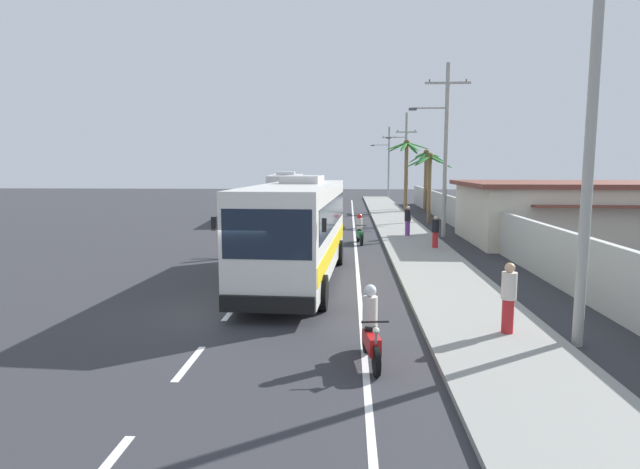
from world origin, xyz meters
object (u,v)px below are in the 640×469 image
utility_pole_distant (388,161)px  palm_nearest (426,169)px  utility_pole_far (405,159)px  palm_second (406,161)px  coach_bus_foreground (298,227)px  pedestrian_midwalk (408,220)px  motorcycle_trailing (371,332)px  utility_pole_nearest (591,124)px  roadside_building (590,212)px  palm_third (430,170)px  coach_bus_far_lane (287,194)px  pedestrian_far_walk (509,296)px  pedestrian_near_kerb (435,231)px  utility_pole_mid (445,145)px  motorcycle_beside_bus (360,231)px

utility_pole_distant → palm_nearest: 19.52m
utility_pole_far → palm_second: size_ratio=1.40×
coach_bus_foreground → pedestrian_midwalk: (5.21, 11.73, -0.93)m
coach_bus_foreground → palm_nearest: palm_nearest is taller
coach_bus_foreground → motorcycle_trailing: (2.30, -7.89, -1.29)m
pedestrian_midwalk → utility_pole_nearest: 18.84m
palm_second → utility_pole_distant: bearing=90.1°
pedestrian_midwalk → utility_pole_far: 19.57m
palm_second → roadside_building: (7.93, -17.93, -2.91)m
utility_pole_distant → palm_third: utility_pole_distant is taller
coach_bus_far_lane → palm_nearest: 13.99m
utility_pole_distant → coach_bus_far_lane: bearing=-110.8°
pedestrian_midwalk → utility_pole_distant: bearing=-129.8°
utility_pole_far → palm_nearest: size_ratio=1.60×
coach_bus_far_lane → palm_second: size_ratio=1.71×
pedestrian_midwalk → pedestrian_far_walk: bearing=54.0°
motorcycle_trailing → roadside_building: 22.04m
utility_pole_nearest → palm_third: size_ratio=1.91×
palm_second → palm_third: (0.78, -8.47, -0.76)m
utility_pole_far → utility_pole_nearest: bearing=-89.8°
pedestrian_near_kerb → utility_pole_distant: 42.53m
motorcycle_trailing → utility_pole_distant: (4.51, 57.46, 4.13)m
utility_pole_nearest → palm_second: size_ratio=1.51×
utility_pole_distant → roadside_building: (7.95, -39.32, -3.14)m
utility_pole_nearest → utility_pole_far: bearing=90.2°
pedestrian_near_kerb → utility_pole_mid: (1.20, 4.91, 4.34)m
utility_pole_nearest → utility_pole_far: (-0.13, 37.44, -0.31)m
palm_second → palm_nearest: bearing=44.4°
pedestrian_midwalk → pedestrian_far_walk: 17.88m
motorcycle_beside_bus → roadside_building: size_ratio=0.15×
palm_nearest → palm_third: size_ratio=1.10×
utility_pole_nearest → utility_pole_mid: utility_pole_mid is taller
motorcycle_trailing → coach_bus_far_lane: bearing=99.9°
coach_bus_foreground → pedestrian_midwalk: size_ratio=6.54×
coach_bus_foreground → utility_pole_distant: (6.81, 49.58, 2.84)m
palm_nearest → palm_second: 2.94m
motorcycle_trailing → palm_nearest: size_ratio=0.35×
utility_pole_nearest → utility_pole_mid: (0.14, 18.72, 0.23)m
pedestrian_midwalk → utility_pole_mid: (2.06, 0.41, 4.26)m
pedestrian_midwalk → roadside_building: 9.68m
coach_bus_foreground → motorcycle_trailing: coach_bus_foreground is taller
palm_third → roadside_building: size_ratio=0.38×
utility_pole_nearest → pedestrian_far_walk: bearing=163.4°
pedestrian_near_kerb → palm_second: (0.76, 20.96, 3.61)m
pedestrian_near_kerb → utility_pole_nearest: 14.44m
utility_pole_far → roadside_building: bearing=-69.4°
coach_bus_foreground → palm_third: bearing=68.9°
coach_bus_foreground → utility_pole_mid: (7.27, 12.14, 3.33)m
coach_bus_foreground → motorcycle_trailing: 8.31m
coach_bus_foreground → pedestrian_near_kerb: 9.49m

